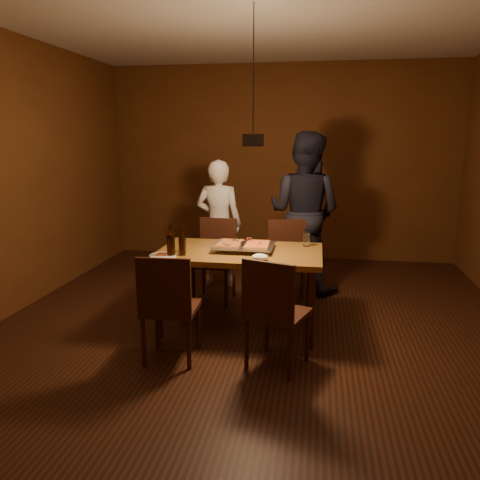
% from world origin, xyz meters
% --- Properties ---
extents(room_shell, '(6.00, 6.00, 6.00)m').
position_xyz_m(room_shell, '(0.00, 0.00, 1.40)').
color(room_shell, '#3B1B10').
rests_on(room_shell, ground).
extents(dining_table, '(1.50, 0.90, 0.75)m').
position_xyz_m(dining_table, '(-0.15, 0.24, 0.68)').
color(dining_table, brown).
rests_on(dining_table, floor).
extents(chair_far_left, '(0.44, 0.44, 0.49)m').
position_xyz_m(chair_far_left, '(-0.55, 1.01, 0.54)').
color(chair_far_left, '#38190F').
rests_on(chair_far_left, floor).
extents(chair_far_right, '(0.50, 0.50, 0.49)m').
position_xyz_m(chair_far_right, '(0.25, 1.04, 0.54)').
color(chair_far_right, '#38190F').
rests_on(chair_far_right, floor).
extents(chair_near_left, '(0.44, 0.44, 0.49)m').
position_xyz_m(chair_near_left, '(-0.59, -0.57, 0.54)').
color(chair_near_left, '#38190F').
rests_on(chair_near_left, floor).
extents(chair_near_right, '(0.54, 0.54, 0.49)m').
position_xyz_m(chair_near_right, '(0.24, -0.55, 0.54)').
color(chair_near_right, '#38190F').
rests_on(chair_near_right, floor).
extents(pizza_tray, '(0.56, 0.46, 0.05)m').
position_xyz_m(pizza_tray, '(-0.12, 0.27, 0.77)').
color(pizza_tray, silver).
rests_on(pizza_tray, dining_table).
extents(pizza_meat, '(0.23, 0.35, 0.02)m').
position_xyz_m(pizza_meat, '(-0.25, 0.28, 0.81)').
color(pizza_meat, maroon).
rests_on(pizza_meat, pizza_tray).
extents(pizza_cheese, '(0.23, 0.35, 0.02)m').
position_xyz_m(pizza_cheese, '(0.00, 0.28, 0.81)').
color(pizza_cheese, gold).
rests_on(pizza_cheese, pizza_tray).
extents(spatula, '(0.13, 0.25, 0.04)m').
position_xyz_m(spatula, '(-0.11, 0.30, 0.81)').
color(spatula, silver).
rests_on(spatula, pizza_tray).
extents(beer_bottle_a, '(0.07, 0.07, 0.28)m').
position_xyz_m(beer_bottle_a, '(-0.71, -0.09, 0.89)').
color(beer_bottle_a, black).
rests_on(beer_bottle_a, dining_table).
extents(beer_bottle_b, '(0.06, 0.06, 0.23)m').
position_xyz_m(beer_bottle_b, '(-0.62, -0.02, 0.86)').
color(beer_bottle_b, black).
rests_on(beer_bottle_b, dining_table).
extents(water_glass_left, '(0.08, 0.08, 0.12)m').
position_xyz_m(water_glass_left, '(-0.66, 0.09, 0.81)').
color(water_glass_left, silver).
rests_on(water_glass_left, dining_table).
extents(water_glass_right, '(0.06, 0.06, 0.13)m').
position_xyz_m(water_glass_right, '(0.45, 0.52, 0.82)').
color(water_glass_right, silver).
rests_on(water_glass_right, dining_table).
extents(plate_slice, '(0.24, 0.24, 0.03)m').
position_xyz_m(plate_slice, '(-0.78, -0.09, 0.76)').
color(plate_slice, white).
rests_on(plate_slice, dining_table).
extents(napkin, '(0.14, 0.11, 0.06)m').
position_xyz_m(napkin, '(0.08, -0.09, 0.78)').
color(napkin, white).
rests_on(napkin, dining_table).
extents(diner_white, '(0.57, 0.40, 1.52)m').
position_xyz_m(diner_white, '(-0.62, 1.51, 0.76)').
color(diner_white, silver).
rests_on(diner_white, floor).
extents(diner_dark, '(1.09, 0.98, 1.84)m').
position_xyz_m(diner_dark, '(0.39, 1.51, 0.92)').
color(diner_dark, black).
rests_on(diner_dark, floor).
extents(pendant_lamp, '(0.18, 0.18, 1.10)m').
position_xyz_m(pendant_lamp, '(0.00, 0.00, 1.76)').
color(pendant_lamp, black).
rests_on(pendant_lamp, ceiling).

